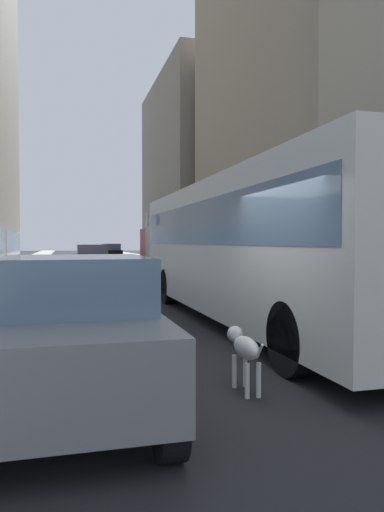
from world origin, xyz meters
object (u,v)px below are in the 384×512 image
car_black_suv (110,253)px  pedestrian_with_handbag (334,265)px  box_truck (173,244)px  car_red_coupe (92,258)px  transit_bus (252,242)px  dalmatian_dog (244,348)px  car_grey_wagon (66,330)px

car_black_suv → pedestrian_with_handbag: (4.61, -29.01, 0.19)m
pedestrian_with_handbag → box_truck: bearing=105.5°
car_black_suv → car_red_coupe: same height
transit_bus → car_black_suv: (0.00, 33.18, -0.96)m
car_red_coupe → dalmatian_dog: 23.93m
car_black_suv → pedestrian_with_handbag: size_ratio=2.49×
car_black_suv → dalmatian_dog: car_black_suv is taller
car_red_coupe → box_truck: bearing=-47.2°
box_truck → dalmatian_dog: 19.95m
transit_bus → car_black_suv: 33.19m
car_grey_wagon → car_black_suv: 37.90m
car_red_coupe → dalmatian_dog: car_red_coupe is taller
car_black_suv → pedestrian_with_handbag: 29.38m
box_truck → dalmatian_dog: size_ratio=7.79×
box_truck → transit_bus: bearing=-96.1°
car_black_suv → car_grey_wagon: bearing=-96.1°
box_truck → car_red_coupe: bearing=132.8°
transit_bus → car_red_coupe: (-2.40, 19.37, -0.95)m
transit_bus → car_red_coupe: transit_bus is taller
dalmatian_dog → car_red_coupe: bearing=91.1°
car_black_suv → box_truck: box_truck is taller
box_truck → pedestrian_with_handbag: box_truck is taller
car_black_suv → pedestrian_with_handbag: pedestrian_with_handbag is taller
transit_bus → car_red_coupe: size_ratio=2.67×
box_truck → dalmatian_dog: (-3.56, -19.60, -1.15)m
car_grey_wagon → box_truck: size_ratio=0.55×
transit_bus → box_truck: same height
dalmatian_dog → car_black_suv: bearing=87.0°
car_grey_wagon → pedestrian_with_handbag: 12.22m
car_red_coupe → box_truck: size_ratio=0.58×
car_grey_wagon → car_red_coupe: size_ratio=0.95×
car_red_coupe → dalmatian_dog: size_ratio=4.49×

